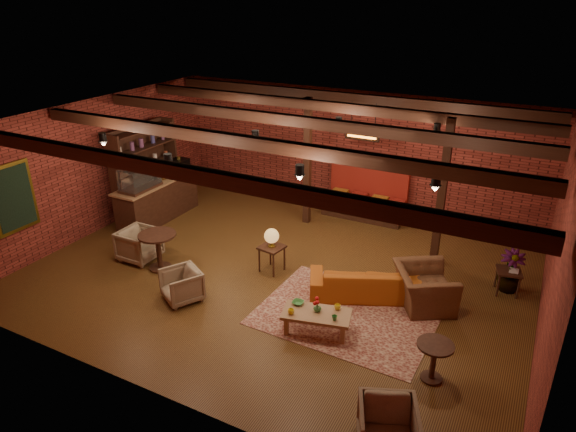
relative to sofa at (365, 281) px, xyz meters
The scene contains 29 objects.
floor 1.93m from the sofa, behind, with size 10.00×10.00×0.00m, color #371D0D.
ceiling 3.46m from the sofa, behind, with size 10.00×8.00×0.02m, color black.
wall_back 4.63m from the sofa, 115.39° to the left, with size 10.00×0.02×3.20m, color maroon.
wall_front 4.60m from the sofa, 115.58° to the right, with size 10.00×0.02×3.20m, color maroon.
wall_left 7.03m from the sofa, behind, with size 0.02×8.00×3.20m, color maroon.
wall_right 3.35m from the sofa, ahead, with size 0.02×8.00×3.20m, color maroon.
ceiling_beams 3.36m from the sofa, behind, with size 9.80×6.40×0.22m, color black, non-canonical shape.
ceiling_pipe 3.56m from the sofa, 139.69° to the left, with size 0.12×0.12×9.60m, color black.
post_left 3.85m from the sofa, 133.76° to the left, with size 0.16×0.16×3.20m, color black.
post_right 2.56m from the sofa, 66.11° to the left, with size 0.16×0.16×3.20m, color black.
service_counter 6.11m from the sofa, behind, with size 0.80×2.50×1.60m, color black, non-canonical shape.
plant_counter 6.10m from the sofa, 168.35° to the left, with size 0.35×0.39×0.30m, color #337F33.
shelving_hutch 6.56m from the sofa, behind, with size 0.52×2.00×2.40m, color black, non-canonical shape.
chalkboard_menu 7.32m from the sofa, 161.54° to the right, with size 0.08×0.96×1.46m, color black.
banquette 3.80m from the sofa, 110.11° to the left, with size 2.10×0.70×1.00m, color maroon, non-canonical shape.
service_sign 3.95m from the sofa, 112.74° to the left, with size 0.86×0.06×0.30m, color orange.
ceiling_spotlights 3.18m from the sofa, behind, with size 6.40×4.40×0.28m, color black, non-canonical shape.
rug 0.85m from the sofa, 93.93° to the right, with size 3.14×2.40×0.01m, color maroon.
sofa is the anchor object (origin of this frame).
coffee_table 1.56m from the sofa, 102.83° to the right, with size 1.28×0.84×0.65m.
side_table_lamp 2.11m from the sofa, behind, with size 0.54×0.54×0.98m.
round_table_left 4.37m from the sofa, 166.35° to the right, with size 0.79×0.79×0.82m.
armchair_a 4.98m from the sofa, 169.48° to the right, with size 0.77×0.72×0.79m, color #B6A88D.
armchair_b 3.54m from the sofa, 149.88° to the right, with size 0.68×0.64×0.70m, color #B6A88D.
armchair_right 1.13m from the sofa, ahead, with size 1.15×0.75×1.00m, color brown.
side_table_book 2.82m from the sofa, 29.18° to the left, with size 0.55×0.55×0.53m.
round_table_right 2.49m from the sofa, 45.80° to the right, with size 0.56×0.56×0.65m.
armchair_far 3.71m from the sofa, 65.87° to the right, with size 0.75×0.70×0.77m, color #B6A88D.
plant_tall 3.06m from the sofa, 31.13° to the left, with size 1.45×1.45×2.59m, color #4C7F4C.
Camera 1 is at (4.55, -8.34, 5.51)m, focal length 32.00 mm.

